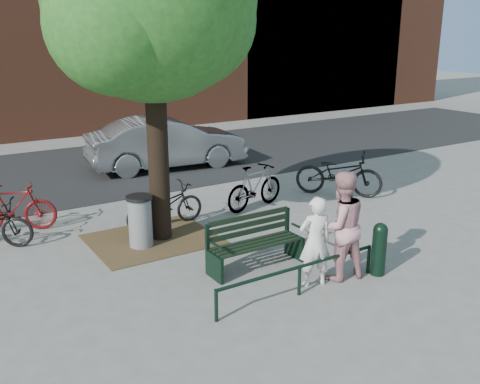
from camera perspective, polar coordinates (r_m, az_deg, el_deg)
ground at (r=9.47m, az=1.73°, el=-8.06°), size 90.00×90.00×0.00m
dirt_pit at (r=10.81m, az=-9.31°, el=-5.00°), size 2.40×2.00×0.02m
road at (r=16.81m, az=-14.78°, el=2.49°), size 40.00×7.00×0.01m
park_bench at (r=9.34m, az=1.48°, el=-5.23°), size 1.74×0.54×0.97m
guard_railing at (r=8.43m, az=6.39°, el=-8.40°), size 3.06×0.06×0.51m
street_tree at (r=10.18m, az=-9.12°, el=19.05°), size 4.20×3.80×6.50m
person_left at (r=8.65m, az=8.01°, el=-5.27°), size 0.62×0.49×1.50m
person_right at (r=8.92m, az=10.67°, el=-3.56°), size 1.00×0.84×1.84m
bollard at (r=9.33m, az=14.63°, el=-5.71°), size 0.25×0.25×0.92m
litter_bin at (r=10.35m, az=-10.59°, el=-3.07°), size 0.50×0.50×1.02m
bicycle_b at (r=11.89m, az=-23.09°, el=-1.56°), size 1.78×1.02×1.03m
bicycle_c at (r=11.37m, az=-8.03°, el=-1.44°), size 1.77×0.66×0.92m
bicycle_d at (r=12.42m, az=1.61°, el=0.57°), size 1.80×0.83×1.04m
bicycle_e at (r=13.63m, az=10.49°, el=1.96°), size 1.98×2.14×1.14m
parked_car at (r=16.31m, az=-7.82°, el=5.24°), size 4.87×2.17×1.55m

